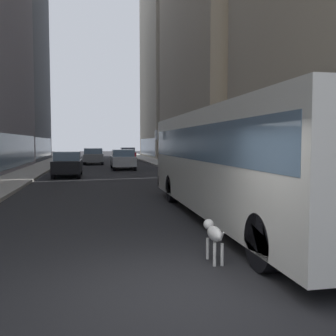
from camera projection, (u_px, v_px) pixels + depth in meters
name	position (u px, v px, depth m)	size (l,w,h in m)	color
ground_plane	(105.00, 164.00, 39.87)	(120.00, 120.00, 0.00)	#232326
sidewalk_left	(49.00, 163.00, 38.77)	(2.40, 110.00, 0.15)	#9E9991
sidewalk_right	(159.00, 162.00, 40.95)	(2.40, 110.00, 0.15)	#ADA89E
building_left_far	(2.00, 59.00, 45.80)	(9.12, 19.17, 24.59)	#4C515B
building_right_far	(183.00, 30.00, 55.87)	(10.70, 16.98, 37.59)	#B2A893
transit_bus	(237.00, 157.00, 10.63)	(2.78, 11.53, 3.05)	silver
car_grey_wagon	(93.00, 156.00, 38.85)	(1.95, 4.40, 1.62)	slate
car_silver_sedan	(123.00, 159.00, 31.26)	(1.85, 4.34, 1.62)	#B7BABF
car_red_coupe	(127.00, 154.00, 45.41)	(1.72, 4.02, 1.62)	red
car_black_suv	(68.00, 164.00, 24.40)	(1.71, 4.19, 1.62)	black
dalmatian_dog	(214.00, 234.00, 6.97)	(0.22, 0.96, 0.72)	white
pedestrian_in_coat	(275.00, 171.00, 15.77)	(0.34, 0.34, 1.69)	#1E1E2D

